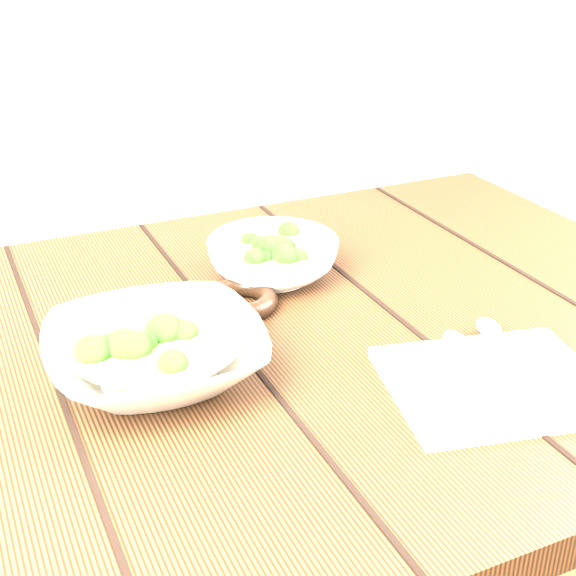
# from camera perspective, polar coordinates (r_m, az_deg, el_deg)

# --- Properties ---
(table) EXTENTS (1.20, 0.80, 0.75)m
(table) POSITION_cam_1_polar(r_m,az_deg,el_deg) (0.99, -2.53, -9.64)
(table) COLOR #371F0F
(table) RESTS_ON ground
(soup_bowl_front) EXTENTS (0.24, 0.24, 0.07)m
(soup_bowl_front) POSITION_cam_1_polar(r_m,az_deg,el_deg) (0.85, -9.40, -4.57)
(soup_bowl_front) COLOR silver
(soup_bowl_front) RESTS_ON table
(soup_bowl_back) EXTENTS (0.18, 0.18, 0.06)m
(soup_bowl_back) POSITION_cam_1_polar(r_m,az_deg,el_deg) (1.06, -1.08, 2.22)
(soup_bowl_back) COLOR silver
(soup_bowl_back) RESTS_ON table
(trivet) EXTENTS (0.11, 0.11, 0.02)m
(trivet) POSITION_cam_1_polar(r_m,az_deg,el_deg) (0.98, -3.48, -0.86)
(trivet) COLOR black
(trivet) RESTS_ON table
(napkin) EXTENTS (0.25, 0.22, 0.01)m
(napkin) POSITION_cam_1_polar(r_m,az_deg,el_deg) (0.86, 14.42, -6.57)
(napkin) COLOR beige
(napkin) RESTS_ON table
(spoon_left) EXTENTS (0.06, 0.18, 0.01)m
(spoon_left) POSITION_cam_1_polar(r_m,az_deg,el_deg) (0.88, 12.73, -4.84)
(spoon_left) COLOR #A19D8E
(spoon_left) RESTS_ON napkin
(spoon_right) EXTENTS (0.09, 0.17, 0.01)m
(spoon_right) POSITION_cam_1_polar(r_m,az_deg,el_deg) (0.91, 14.61, -3.80)
(spoon_right) COLOR #A19D8E
(spoon_right) RESTS_ON napkin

